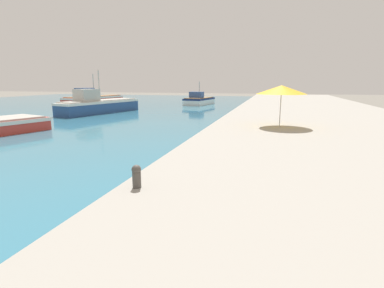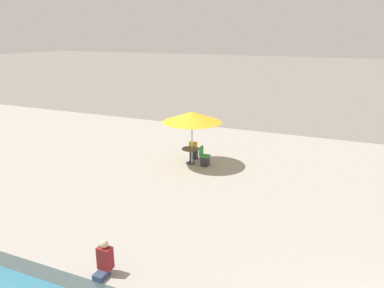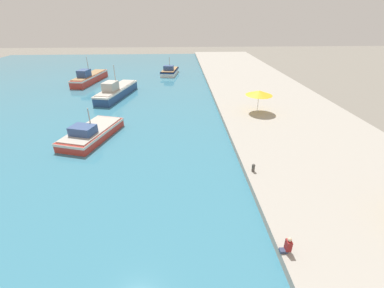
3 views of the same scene
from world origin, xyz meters
name	(u,v)px [view 1 (image 1 of 3)]	position (x,y,z in m)	size (l,w,h in m)	color
water_basin	(6,110)	(-28.00, 37.00, 0.02)	(56.00, 90.00, 0.04)	teal
quay_promenade	(316,117)	(8.00, 37.00, 0.28)	(16.00, 90.00, 0.56)	#A39E93
fishing_boat_mid	(99,105)	(-14.59, 36.54, 0.97)	(4.75, 10.75, 4.71)	navy
fishing_boat_far	(94,99)	(-21.50, 46.09, 0.94)	(4.05, 10.79, 4.55)	red
fishing_boat_distant	(199,100)	(-6.97, 52.07, 0.73)	(3.74, 6.71, 3.47)	white
cafe_umbrella_white	(281,90)	(4.57, 27.56, 2.96)	(3.22, 3.22, 2.68)	#B7B7B7
mooring_bollard	(137,176)	(0.57, 14.30, 0.90)	(0.26, 0.26, 0.65)	#4C4742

